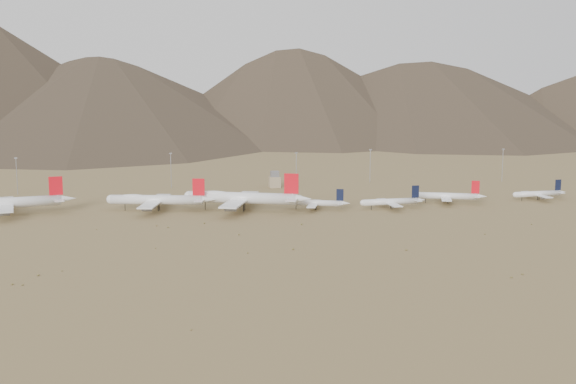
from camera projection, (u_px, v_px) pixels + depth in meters
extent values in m
plane|color=olive|center=(255.00, 220.00, 408.88)|extent=(3000.00, 3000.00, 0.00)
cylinder|color=white|center=(7.00, 203.00, 421.06)|extent=(60.54, 17.53, 6.25)
cone|color=white|center=(67.00, 199.00, 432.81)|extent=(11.74, 7.57, 5.62)
cube|color=white|center=(5.00, 205.00, 420.78)|extent=(19.94, 56.24, 0.78)
cube|color=white|center=(59.00, 199.00, 431.09)|extent=(9.31, 21.70, 0.37)
cube|color=red|center=(56.00, 186.00, 429.42)|extent=(7.82, 2.03, 11.08)
cylinder|color=black|center=(9.00, 211.00, 423.74)|extent=(0.50, 0.50, 4.23)
cylinder|color=black|center=(9.00, 212.00, 420.85)|extent=(0.50, 0.50, 4.23)
cylinder|color=slate|center=(5.00, 204.00, 431.26)|extent=(6.47, 3.90, 2.81)
cylinder|color=slate|center=(4.00, 210.00, 410.78)|extent=(6.47, 3.90, 2.81)
cylinder|color=slate|center=(5.00, 202.00, 440.48)|extent=(6.47, 3.90, 2.81)
cylinder|color=slate|center=(4.00, 213.00, 401.57)|extent=(6.47, 3.90, 2.81)
cylinder|color=white|center=(157.00, 200.00, 435.26)|extent=(55.71, 18.08, 5.77)
sphere|color=white|center=(111.00, 199.00, 436.73)|extent=(5.65, 5.65, 5.65)
cone|color=white|center=(208.00, 200.00, 433.55)|extent=(10.95, 7.30, 5.19)
cube|color=white|center=(155.00, 201.00, 435.45)|extent=(20.12, 51.88, 0.72)
cube|color=white|center=(201.00, 199.00, 433.76)|extent=(9.24, 20.08, 0.35)
cube|color=red|center=(199.00, 187.00, 432.66)|extent=(7.19, 2.13, 10.24)
cylinder|color=black|center=(125.00, 207.00, 437.04)|extent=(0.37, 0.37, 3.91)
cylinder|color=black|center=(159.00, 207.00, 437.37)|extent=(0.47, 0.47, 3.91)
cylinder|color=black|center=(158.00, 208.00, 434.53)|extent=(0.47, 0.47, 3.91)
ellipsoid|color=white|center=(133.00, 197.00, 435.78)|extent=(18.38, 8.20, 3.46)
cylinder|color=slate|center=(159.00, 201.00, 445.77)|extent=(6.02, 3.78, 2.60)
cylinder|color=slate|center=(151.00, 206.00, 425.58)|extent=(6.02, 3.78, 2.60)
cylinder|color=slate|center=(162.00, 198.00, 454.86)|extent=(6.02, 3.78, 2.60)
cylinder|color=slate|center=(147.00, 209.00, 416.49)|extent=(6.02, 3.78, 2.60)
cylinder|color=white|center=(242.00, 198.00, 434.87)|extent=(64.28, 28.55, 6.80)
sphere|color=white|center=(189.00, 196.00, 440.42)|extent=(6.67, 6.67, 6.67)
cone|color=white|center=(302.00, 199.00, 428.57)|extent=(13.22, 9.75, 6.12)
cube|color=white|center=(240.00, 199.00, 435.25)|extent=(30.22, 60.36, 0.85)
cube|color=white|center=(294.00, 198.00, 429.44)|extent=(13.29, 23.59, 0.41)
cube|color=red|center=(291.00, 184.00, 428.30)|extent=(8.26, 3.46, 12.07)
cylinder|color=black|center=(205.00, 206.00, 439.64)|extent=(0.44, 0.44, 4.61)
cylinder|color=black|center=(245.00, 207.00, 437.19)|extent=(0.55, 0.55, 4.61)
cylinder|color=black|center=(243.00, 208.00, 433.88)|extent=(0.55, 0.55, 4.61)
ellipsoid|color=white|center=(214.00, 194.00, 437.46)|extent=(21.55, 11.89, 4.08)
cylinder|color=slate|center=(244.00, 199.00, 447.26)|extent=(7.23, 5.10, 3.06)
cylinder|color=slate|center=(235.00, 206.00, 423.77)|extent=(7.23, 5.10, 3.06)
cylinder|color=slate|center=(248.00, 196.00, 457.83)|extent=(7.23, 5.10, 3.06)
cylinder|color=slate|center=(230.00, 209.00, 413.19)|extent=(7.23, 5.10, 3.06)
cylinder|color=white|center=(315.00, 203.00, 439.25)|extent=(32.48, 14.26, 3.60)
sphere|color=white|center=(288.00, 202.00, 441.90)|extent=(3.53, 3.53, 3.53)
cone|color=white|center=(345.00, 203.00, 436.25)|extent=(6.70, 5.01, 3.24)
cube|color=white|center=(314.00, 204.00, 439.44)|extent=(14.32, 28.57, 0.45)
cube|color=white|center=(341.00, 203.00, 436.66)|extent=(6.36, 11.17, 0.22)
cube|color=black|center=(340.00, 195.00, 435.99)|extent=(4.18, 1.72, 7.10)
cylinder|color=black|center=(296.00, 207.00, 441.58)|extent=(0.38, 0.38, 2.46)
cylinder|color=black|center=(316.00, 208.00, 440.49)|extent=(0.47, 0.47, 2.46)
cylinder|color=black|center=(316.00, 208.00, 438.74)|extent=(0.47, 0.47, 2.46)
cylinder|color=slate|center=(315.00, 203.00, 447.33)|extent=(3.66, 2.62, 1.62)
cylinder|color=slate|center=(312.00, 207.00, 431.83)|extent=(3.66, 2.62, 1.62)
cylinder|color=white|center=(390.00, 202.00, 441.82)|extent=(35.55, 6.08, 3.84)
sphere|color=white|center=(363.00, 203.00, 437.75)|extent=(3.76, 3.76, 3.76)
cone|color=white|center=(420.00, 200.00, 446.34)|extent=(6.58, 3.85, 3.46)
cube|color=white|center=(389.00, 203.00, 441.75)|extent=(7.58, 30.63, 0.48)
cube|color=white|center=(416.00, 200.00, 445.67)|extent=(3.91, 11.70, 0.23)
cube|color=black|center=(415.00, 192.00, 444.68)|extent=(4.61, 0.64, 7.58)
cylinder|color=black|center=(371.00, 208.00, 439.47)|extent=(0.40, 0.40, 2.63)
cylinder|color=black|center=(391.00, 207.00, 443.41)|extent=(0.51, 0.51, 2.63)
cylinder|color=black|center=(392.00, 207.00, 441.56)|extent=(0.51, 0.51, 2.63)
cylinder|color=slate|center=(384.00, 202.00, 450.05)|extent=(3.64, 1.95, 1.73)
cylinder|color=slate|center=(394.00, 207.00, 433.74)|extent=(3.64, 1.95, 1.73)
cylinder|color=white|center=(447.00, 196.00, 461.15)|extent=(37.33, 16.62, 4.14)
sphere|color=white|center=(417.00, 195.00, 464.31)|extent=(4.06, 4.06, 4.06)
cone|color=white|center=(481.00, 196.00, 457.57)|extent=(7.71, 5.80, 3.73)
cube|color=white|center=(446.00, 197.00, 461.38)|extent=(16.65, 32.85, 0.52)
cube|color=white|center=(476.00, 196.00, 458.06)|extent=(7.38, 12.85, 0.25)
cube|color=red|center=(475.00, 187.00, 457.30)|extent=(4.80, 2.00, 8.17)
cylinder|color=black|center=(426.00, 201.00, 463.90)|extent=(0.44, 0.44, 2.83)
cylinder|color=black|center=(448.00, 201.00, 462.58)|extent=(0.54, 0.54, 2.83)
cylinder|color=black|center=(448.00, 202.00, 460.56)|extent=(0.54, 0.54, 2.83)
cylinder|color=slate|center=(445.00, 196.00, 470.45)|extent=(4.22, 3.03, 1.86)
cylinder|color=slate|center=(446.00, 201.00, 452.62)|extent=(4.22, 3.03, 1.86)
cylinder|color=white|center=(538.00, 194.00, 474.36)|extent=(33.22, 6.55, 3.59)
sphere|color=white|center=(515.00, 195.00, 470.14)|extent=(3.51, 3.51, 3.51)
cone|color=white|center=(562.00, 192.00, 479.05)|extent=(6.21, 3.75, 3.23)
cube|color=white|center=(537.00, 195.00, 474.28)|extent=(7.82, 28.68, 0.45)
cube|color=white|center=(559.00, 192.00, 478.36)|extent=(3.93, 10.98, 0.22)
cube|color=black|center=(558.00, 185.00, 477.42)|extent=(4.31, 0.71, 7.08)
cylinder|color=black|center=(522.00, 199.00, 471.88)|extent=(0.38, 0.38, 2.45)
cylinder|color=black|center=(537.00, 198.00, 475.86)|extent=(0.47, 0.47, 2.45)
cylinder|color=black|center=(539.00, 198.00, 474.15)|extent=(0.47, 0.47, 2.45)
cylinder|color=slate|center=(530.00, 194.00, 481.98)|extent=(3.44, 1.91, 1.61)
cylinder|color=slate|center=(544.00, 198.00, 466.85)|extent=(3.44, 1.91, 1.61)
cube|color=tan|center=(275.00, 182.00, 530.12)|extent=(8.00, 8.00, 8.00)
cube|color=slate|center=(275.00, 174.00, 529.19)|extent=(6.00, 6.00, 4.00)
cylinder|color=gray|center=(17.00, 177.00, 495.84)|extent=(0.50, 0.50, 25.00)
cube|color=gray|center=(16.00, 158.00, 493.85)|extent=(2.00, 0.60, 0.80)
cylinder|color=gray|center=(171.00, 171.00, 526.83)|extent=(0.50, 0.50, 25.00)
cube|color=gray|center=(171.00, 153.00, 524.84)|extent=(2.00, 0.60, 0.80)
cylinder|color=gray|center=(296.00, 170.00, 530.33)|extent=(0.50, 0.50, 25.00)
cube|color=gray|center=(296.00, 153.00, 528.34)|extent=(2.00, 0.60, 0.80)
cylinder|color=gray|center=(370.00, 166.00, 554.49)|extent=(0.50, 0.50, 25.00)
cube|color=gray|center=(370.00, 150.00, 552.50)|extent=(2.00, 0.60, 0.80)
cylinder|color=gray|center=(503.00, 166.00, 558.86)|extent=(0.50, 0.50, 25.00)
cube|color=gray|center=(503.00, 149.00, 556.88)|extent=(2.00, 0.60, 0.80)
ellipsoid|color=olive|center=(155.00, 248.00, 338.99)|extent=(0.59, 0.59, 0.46)
ellipsoid|color=olive|center=(22.00, 285.00, 278.72)|extent=(0.90, 0.90, 0.46)
ellipsoid|color=olive|center=(96.00, 229.00, 381.84)|extent=(0.54, 0.54, 0.36)
ellipsoid|color=olive|center=(522.00, 274.00, 293.94)|extent=(0.99, 0.99, 0.55)
ellipsoid|color=olive|center=(302.00, 224.00, 394.20)|extent=(1.09, 1.09, 0.83)
ellipsoid|color=olive|center=(12.00, 284.00, 279.47)|extent=(0.94, 0.94, 0.68)
ellipsoid|color=olive|center=(511.00, 277.00, 289.11)|extent=(0.91, 0.91, 0.64)
ellipsoid|color=olive|center=(191.00, 330.00, 229.02)|extent=(0.59, 0.59, 0.38)
ellipsoid|color=olive|center=(248.00, 253.00, 329.91)|extent=(0.80, 0.80, 0.50)
ellipsoid|color=olive|center=(293.00, 249.00, 336.61)|extent=(0.98, 0.98, 0.85)
ellipsoid|color=olive|center=(62.00, 271.00, 299.07)|extent=(0.65, 0.65, 0.39)
ellipsoid|color=olive|center=(532.00, 224.00, 394.98)|extent=(0.93, 0.93, 0.47)
ellipsoid|color=olive|center=(157.00, 226.00, 390.87)|extent=(0.79, 0.79, 0.59)
ellipsoid|color=olive|center=(168.00, 227.00, 386.35)|extent=(0.97, 0.97, 0.58)
ellipsoid|color=olive|center=(239.00, 234.00, 368.30)|extent=(0.87, 0.87, 0.74)
ellipsoid|color=olive|center=(38.00, 275.00, 292.22)|extent=(1.01, 1.01, 0.72)
ellipsoid|color=olive|center=(406.00, 250.00, 335.19)|extent=(1.05, 1.05, 0.75)
ellipsoid|color=olive|center=(485.00, 234.00, 369.89)|extent=(0.78, 0.78, 0.45)
ellipsoid|color=olive|center=(204.00, 223.00, 397.37)|extent=(0.91, 0.91, 0.76)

